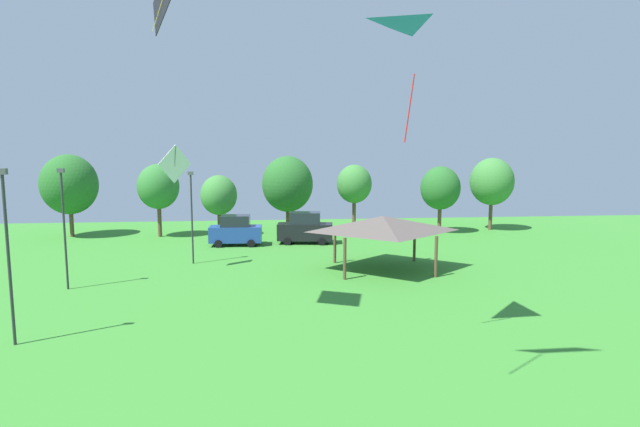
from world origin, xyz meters
TOP-DOWN VIEW (x-y plane):
  - kite_flying_4 at (-9.22, 35.63)m, footprint 1.76×1.80m
  - kite_flying_5 at (2.65, 20.80)m, footprint 3.01×3.04m
  - parked_car_leftmost at (-6.07, 44.41)m, footprint 4.33×2.15m
  - parked_car_second_from_left at (-0.22, 44.80)m, footprint 4.86×2.42m
  - park_pavilion at (4.18, 34.66)m, footprint 7.42×6.00m
  - light_post_0 at (-8.59, 37.79)m, footprint 0.36×0.20m
  - light_post_1 at (-13.55, 23.35)m, footprint 0.36×0.20m
  - light_post_2 at (-14.70, 31.78)m, footprint 0.36×0.20m
  - treeline_tree_0 at (-21.40, 50.35)m, footprint 4.98×4.98m
  - treeline_tree_1 at (-13.33, 49.55)m, footprint 3.74×3.74m
  - treeline_tree_2 at (-7.86, 49.20)m, footprint 3.33×3.33m
  - treeline_tree_3 at (-1.47, 51.09)m, footprint 4.92×4.92m
  - treeline_tree_4 at (5.13, 51.38)m, footprint 3.45×3.45m
  - treeline_tree_5 at (13.17, 49.31)m, footprint 3.80×3.80m
  - treeline_tree_6 at (18.86, 50.49)m, footprint 4.28×4.28m

SIDE VIEW (x-z plane):
  - parked_car_leftmost at x=-6.07m, z-range -0.03..2.52m
  - parked_car_second_from_left at x=-0.22m, z-range -0.04..2.64m
  - park_pavilion at x=4.18m, z-range 1.28..4.88m
  - light_post_0 at x=-8.59m, z-range 0.40..6.84m
  - treeline_tree_2 at x=-7.86m, z-range 0.98..6.65m
  - light_post_2 at x=-14.70m, z-range 0.41..7.27m
  - light_post_1 at x=-13.55m, z-range 0.41..7.53m
  - treeline_tree_5 at x=13.17m, z-range 1.10..7.52m
  - treeline_tree_1 at x=-13.33m, z-range 1.27..7.96m
  - treeline_tree_4 at x=5.13m, z-range 1.35..7.89m
  - treeline_tree_3 at x=-1.47m, z-range 0.99..8.39m
  - treeline_tree_0 at x=-21.40m, z-range 1.04..8.61m
  - treeline_tree_6 at x=18.86m, z-range 1.23..8.44m
  - kite_flying_4 at x=-9.22m, z-range 5.76..8.24m
  - kite_flying_5 at x=2.65m, z-range 9.77..13.55m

